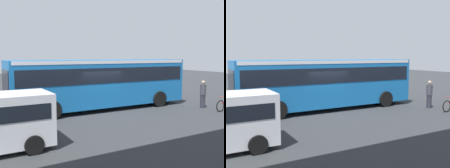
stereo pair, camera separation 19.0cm
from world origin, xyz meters
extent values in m
plane|color=#2D3033|center=(0.00, 0.00, 0.00)|extent=(80.00, 80.00, 0.00)
cube|color=#196BB7|center=(-0.60, -0.57, 1.72)|extent=(11.50, 2.55, 2.86)
cube|color=black|center=(-0.60, -0.57, 2.23)|extent=(11.04, 2.59, 0.90)
cube|color=white|center=(-0.60, -0.57, 3.03)|extent=(11.27, 2.58, 0.20)
cube|color=black|center=(5.17, -0.57, 2.06)|extent=(0.04, 2.24, 1.20)
cylinder|color=black|center=(3.08, 0.71, 0.52)|extent=(1.04, 0.30, 1.04)
cylinder|color=black|center=(3.08, -1.84, 0.52)|extent=(1.04, 0.30, 1.04)
cylinder|color=black|center=(-4.28, 0.71, 0.52)|extent=(1.04, 0.30, 1.04)
cylinder|color=black|center=(-4.28, -1.84, 0.52)|extent=(1.04, 0.30, 1.04)
cylinder|color=black|center=(5.11, 5.27, 0.34)|extent=(0.68, 0.22, 0.68)
cylinder|color=black|center=(5.11, 3.32, 0.34)|extent=(0.68, 0.22, 0.68)
torus|color=black|center=(-6.40, 3.88, 0.36)|extent=(0.72, 0.06, 0.72)
cylinder|color=red|center=(-6.52, 3.88, 0.91)|extent=(0.02, 0.44, 0.02)
cylinder|color=#2D2D38|center=(-6.48, 2.45, 0.42)|extent=(0.32, 0.32, 0.85)
cylinder|color=#3F3F47|center=(-6.48, 2.45, 1.20)|extent=(0.38, 0.38, 0.70)
sphere|color=tan|center=(-6.48, 2.45, 1.68)|extent=(0.22, 0.22, 0.22)
cylinder|color=slate|center=(-1.44, -3.33, 1.40)|extent=(0.08, 0.08, 2.80)
cube|color=blue|center=(-1.44, -3.33, 2.50)|extent=(0.04, 0.60, 0.60)
cube|color=silver|center=(-4.00, -2.14, 0.00)|extent=(2.00, 0.20, 0.01)
cube|color=silver|center=(0.00, -2.14, 0.00)|extent=(2.00, 0.20, 0.01)
cube|color=silver|center=(4.00, -2.14, 0.00)|extent=(2.00, 0.20, 0.01)
camera|label=1|loc=(7.17, 14.22, 3.40)|focal=42.17mm
camera|label=2|loc=(7.01, 14.31, 3.40)|focal=42.17mm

